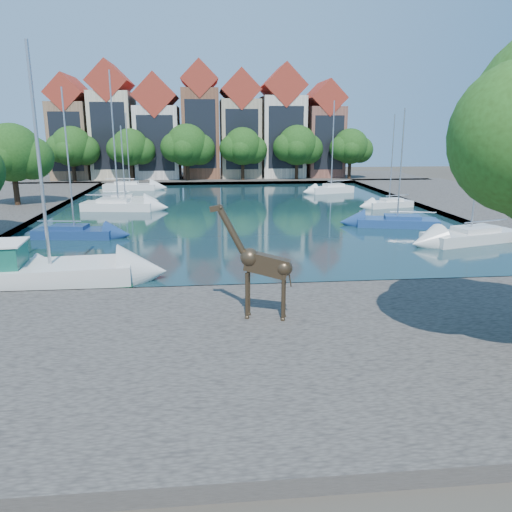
{
  "coord_description": "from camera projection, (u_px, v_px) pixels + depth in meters",
  "views": [
    {
      "loc": [
        -3.45,
        -23.11,
        7.85
      ],
      "look_at": [
        -1.28,
        -1.59,
        2.3
      ],
      "focal_mm": 35.0,
      "sensor_mm": 36.0,
      "label": 1
    }
  ],
  "objects": [
    {
      "name": "far_tree_west",
      "position": [
        131.0,
        148.0,
        70.61
      ],
      "size": [
        6.76,
        5.2,
        7.36
      ],
      "color": "#332114",
      "rests_on": "far_quay"
    },
    {
      "name": "townhouse_center",
      "position": [
        201.0,
        125.0,
        76.05
      ],
      "size": [
        5.44,
        9.18,
        16.93
      ],
      "color": "brown",
      "rests_on": "far_quay"
    },
    {
      "name": "side_tree_left_far",
      "position": [
        13.0,
        155.0,
        48.08
      ],
      "size": [
        7.28,
        5.6,
        7.88
      ],
      "color": "#332114",
      "rests_on": "left_quay"
    },
    {
      "name": "water_basin",
      "position": [
        243.0,
        212.0,
        47.68
      ],
      "size": [
        38.0,
        50.0,
        0.08
      ],
      "primitive_type": "cube",
      "color": "black",
      "rests_on": "ground"
    },
    {
      "name": "near_quay",
      "position": [
        307.0,
        348.0,
        17.75
      ],
      "size": [
        50.0,
        14.0,
        0.5
      ],
      "primitive_type": "cube",
      "color": "#514D47",
      "rests_on": "ground"
    },
    {
      "name": "sailboat_left_c",
      "position": [
        118.0,
        204.0,
        48.65
      ],
      "size": [
        7.08,
        3.27,
        12.97
      ],
      "color": "silver",
      "rests_on": "water_basin"
    },
    {
      "name": "far_tree_east",
      "position": [
        298.0,
        147.0,
        72.9
      ],
      "size": [
        7.54,
        5.8,
        7.84
      ],
      "color": "#332114",
      "rests_on": "far_quay"
    },
    {
      "name": "sailboat_left_b",
      "position": [
        75.0,
        231.0,
        36.46
      ],
      "size": [
        5.93,
        2.72,
        10.52
      ],
      "color": "navy",
      "rests_on": "water_basin"
    },
    {
      "name": "far_tree_far_west",
      "position": [
        73.0,
        148.0,
        69.81
      ],
      "size": [
        7.28,
        5.6,
        7.68
      ],
      "color": "#332114",
      "rests_on": "far_quay"
    },
    {
      "name": "sailboat_right_c",
      "position": [
        389.0,
        202.0,
        50.46
      ],
      "size": [
        5.04,
        2.75,
        9.08
      ],
      "color": "silver",
      "rests_on": "water_basin"
    },
    {
      "name": "townhouse_west_inner",
      "position": [
        158.0,
        132.0,
        75.67
      ],
      "size": [
        6.43,
        9.18,
        15.15
      ],
      "color": "silver",
      "rests_on": "far_quay"
    },
    {
      "name": "far_tree_mid_west",
      "position": [
        188.0,
        147.0,
        71.34
      ],
      "size": [
        7.8,
        6.0,
        8.0
      ],
      "color": "#332114",
      "rests_on": "far_quay"
    },
    {
      "name": "giraffe_statue",
      "position": [
        261.0,
        264.0,
        19.44
      ],
      "size": [
        3.13,
        1.1,
        4.51
      ],
      "color": "#3D2E1E",
      "rests_on": "near_quay"
    },
    {
      "name": "sailboat_left_e",
      "position": [
        130.0,
        185.0,
        64.76
      ],
      "size": [
        6.71,
        2.59,
        9.65
      ],
      "color": "silver",
      "rests_on": "water_basin"
    },
    {
      "name": "ground",
      "position": [
        279.0,
        293.0,
        24.56
      ],
      "size": [
        160.0,
        160.0,
        0.0
      ],
      "primitive_type": "plane",
      "color": "#38332B",
      "rests_on": "ground"
    },
    {
      "name": "far_quay",
      "position": [
        228.0,
        178.0,
        78.47
      ],
      "size": [
        60.0,
        16.0,
        0.5
      ],
      "primitive_type": "cube",
      "color": "#514D47",
      "rests_on": "ground"
    },
    {
      "name": "motorsailer",
      "position": [
        17.0,
        270.0,
        24.96
      ],
      "size": [
        10.7,
        4.05,
        11.7
      ],
      "color": "silver",
      "rests_on": "water_basin"
    },
    {
      "name": "sailboat_right_d",
      "position": [
        331.0,
        188.0,
        61.68
      ],
      "size": [
        5.79,
        3.41,
        10.97
      ],
      "color": "white",
      "rests_on": "water_basin"
    },
    {
      "name": "townhouse_east_inner",
      "position": [
        240.0,
        129.0,
        76.79
      ],
      "size": [
        5.94,
        9.18,
        15.79
      ],
      "color": "tan",
      "rests_on": "far_quay"
    },
    {
      "name": "sailboat_left_d",
      "position": [
        125.0,
        199.0,
        52.93
      ],
      "size": [
        4.87,
        1.78,
        8.02
      ],
      "color": "silver",
      "rests_on": "water_basin"
    },
    {
      "name": "far_tree_far_east",
      "position": [
        351.0,
        148.0,
        73.71
      ],
      "size": [
        6.76,
        5.2,
        7.36
      ],
      "color": "#332114",
      "rests_on": "far_quay"
    },
    {
      "name": "townhouse_east_mid",
      "position": [
        282.0,
        127.0,
        77.33
      ],
      "size": [
        6.43,
        9.18,
        16.65
      ],
      "color": "beige",
      "rests_on": "far_quay"
    },
    {
      "name": "sailboat_right_b",
      "position": [
        397.0,
        220.0,
        40.58
      ],
      "size": [
        6.76,
        3.73,
        9.29
      ],
      "color": "navy",
      "rests_on": "water_basin"
    },
    {
      "name": "right_quay",
      "position": [
        491.0,
        206.0,
        50.05
      ],
      "size": [
        14.0,
        52.0,
        0.5
      ],
      "primitive_type": "cube",
      "color": "#514D47",
      "rests_on": "ground"
    },
    {
      "name": "townhouse_west_end",
      "position": [
        73.0,
        132.0,
        74.46
      ],
      "size": [
        5.44,
        9.18,
        14.93
      ],
      "color": "#856448",
      "rests_on": "far_quay"
    },
    {
      "name": "sailboat_right_a",
      "position": [
        471.0,
        234.0,
        35.01
      ],
      "size": [
        7.36,
        4.28,
        9.91
      ],
      "color": "silver",
      "rests_on": "water_basin"
    },
    {
      "name": "townhouse_west_mid",
      "position": [
        114.0,
        126.0,
        74.82
      ],
      "size": [
        5.94,
        9.18,
        16.79
      ],
      "color": "beige",
      "rests_on": "far_quay"
    },
    {
      "name": "far_tree_mid_east",
      "position": [
        243.0,
        148.0,
        72.15
      ],
      "size": [
        7.02,
        5.4,
        7.52
      ],
      "color": "#332114",
      "rests_on": "far_quay"
    },
    {
      "name": "townhouse_east_end",
      "position": [
        322.0,
        133.0,
        78.2
      ],
      "size": [
        5.44,
        9.18,
        14.43
      ],
      "color": "brown",
      "rests_on": "far_quay"
    }
  ]
}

